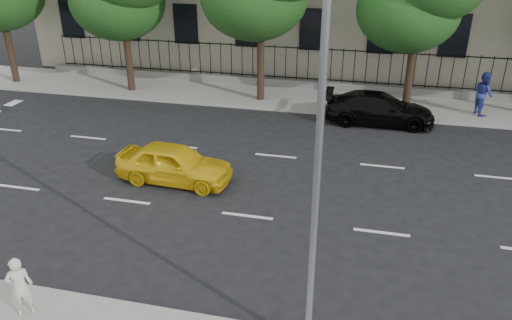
{
  "coord_description": "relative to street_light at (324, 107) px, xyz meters",
  "views": [
    {
      "loc": [
        3.24,
        -10.14,
        8.03
      ],
      "look_at": [
        0.16,
        3.0,
        1.68
      ],
      "focal_mm": 35.0,
      "sensor_mm": 36.0,
      "label": 1
    }
  ],
  "objects": [
    {
      "name": "black_sedan",
      "position": [
        1.27,
        13.27,
        -4.45
      ],
      "size": [
        4.82,
        2.02,
        1.39
      ],
      "primitive_type": "imported",
      "rotation": [
        0.0,
        0.0,
        1.59
      ],
      "color": "black",
      "rests_on": "ground"
    },
    {
      "name": "woman_near",
      "position": [
        -6.26,
        -1.12,
        -4.25
      ],
      "size": [
        0.65,
        0.61,
        1.5
      ],
      "primitive_type": "imported",
      "rotation": [
        0.0,
        0.0,
        3.79
      ],
      "color": "beige",
      "rests_on": "near_sidewalk"
    },
    {
      "name": "lane_markings",
      "position": [
        -2.5,
        6.52,
        -5.14
      ],
      "size": [
        49.6,
        4.62,
        0.01
      ],
      "primitive_type": null,
      "color": "silver",
      "rests_on": "ground"
    },
    {
      "name": "street_light",
      "position": [
        0.0,
        0.0,
        0.0
      ],
      "size": [
        0.25,
        3.32,
        8.05
      ],
      "color": "slate",
      "rests_on": "near_sidewalk"
    },
    {
      "name": "pedestrian_far",
      "position": [
        5.83,
        15.16,
        -4.01
      ],
      "size": [
        1.0,
        1.14,
        1.97
      ],
      "primitive_type": "imported",
      "rotation": [
        0.0,
        0.0,
        1.88
      ],
      "color": "navy",
      "rests_on": "far_sidewalk"
    },
    {
      "name": "ground",
      "position": [
        -2.5,
        1.77,
        -5.15
      ],
      "size": [
        120.0,
        120.0,
        0.0
      ],
      "primitive_type": "plane",
      "color": "black",
      "rests_on": "ground"
    },
    {
      "name": "yellow_taxi",
      "position": [
        -5.48,
        5.93,
        -4.47
      ],
      "size": [
        4.06,
        1.81,
        1.36
      ],
      "primitive_type": "imported",
      "rotation": [
        0.0,
        0.0,
        1.52
      ],
      "color": "yellow",
      "rests_on": "ground"
    },
    {
      "name": "iron_fence",
      "position": [
        -2.5,
        17.47,
        -4.5
      ],
      "size": [
        30.0,
        0.5,
        2.2
      ],
      "color": "slate",
      "rests_on": "far_sidewalk"
    },
    {
      "name": "far_sidewalk",
      "position": [
        -2.5,
        15.77,
        -5.07
      ],
      "size": [
        60.0,
        4.0,
        0.15
      ],
      "primitive_type": "cube",
      "color": "gray",
      "rests_on": "ground"
    }
  ]
}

